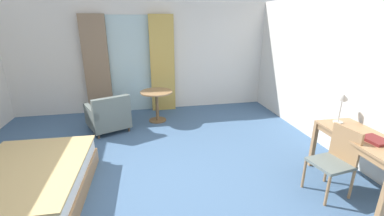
{
  "coord_description": "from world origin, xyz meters",
  "views": [
    {
      "loc": [
        -0.1,
        -3.2,
        2.22
      ],
      "look_at": [
        0.65,
        0.49,
        0.93
      ],
      "focal_mm": 24.0,
      "sensor_mm": 36.0,
      "label": 1
    }
  ],
  "objects_px": {
    "desk_lamp": "(343,101)",
    "armchair_by_window": "(108,116)",
    "round_cafe_table": "(157,99)",
    "desk_chair": "(336,158)",
    "closed_book": "(375,140)",
    "writing_desk": "(365,144)"
  },
  "relations": [
    {
      "from": "armchair_by_window",
      "to": "round_cafe_table",
      "type": "height_order",
      "value": "armchair_by_window"
    },
    {
      "from": "closed_book",
      "to": "armchair_by_window",
      "type": "bearing_deg",
      "value": 136.13
    },
    {
      "from": "writing_desk",
      "to": "desk_chair",
      "type": "xyz_separation_m",
      "value": [
        -0.41,
        0.0,
        -0.16
      ]
    },
    {
      "from": "writing_desk",
      "to": "desk_lamp",
      "type": "distance_m",
      "value": 0.74
    },
    {
      "from": "closed_book",
      "to": "round_cafe_table",
      "type": "height_order",
      "value": "closed_book"
    },
    {
      "from": "writing_desk",
      "to": "desk_lamp",
      "type": "height_order",
      "value": "desk_lamp"
    },
    {
      "from": "writing_desk",
      "to": "armchair_by_window",
      "type": "relative_size",
      "value": 1.32
    },
    {
      "from": "writing_desk",
      "to": "armchair_by_window",
      "type": "bearing_deg",
      "value": 142.37
    },
    {
      "from": "desk_chair",
      "to": "closed_book",
      "type": "relative_size",
      "value": 3.14
    },
    {
      "from": "closed_book",
      "to": "desk_chair",
      "type": "bearing_deg",
      "value": 159.06
    },
    {
      "from": "desk_chair",
      "to": "desk_lamp",
      "type": "height_order",
      "value": "desk_lamp"
    },
    {
      "from": "writing_desk",
      "to": "closed_book",
      "type": "xyz_separation_m",
      "value": [
        0.0,
        -0.12,
        0.11
      ]
    },
    {
      "from": "desk_lamp",
      "to": "round_cafe_table",
      "type": "bearing_deg",
      "value": 136.66
    },
    {
      "from": "desk_lamp",
      "to": "armchair_by_window",
      "type": "height_order",
      "value": "desk_lamp"
    },
    {
      "from": "desk_chair",
      "to": "armchair_by_window",
      "type": "relative_size",
      "value": 0.9
    },
    {
      "from": "desk_chair",
      "to": "round_cafe_table",
      "type": "relative_size",
      "value": 1.28
    },
    {
      "from": "armchair_by_window",
      "to": "round_cafe_table",
      "type": "bearing_deg",
      "value": 18.77
    },
    {
      "from": "desk_lamp",
      "to": "round_cafe_table",
      "type": "xyz_separation_m",
      "value": [
        -2.62,
        2.47,
        -0.54
      ]
    },
    {
      "from": "writing_desk",
      "to": "closed_book",
      "type": "distance_m",
      "value": 0.16
    },
    {
      "from": "writing_desk",
      "to": "closed_book",
      "type": "relative_size",
      "value": 4.63
    },
    {
      "from": "desk_lamp",
      "to": "armchair_by_window",
      "type": "distance_m",
      "value": 4.29
    },
    {
      "from": "desk_chair",
      "to": "desk_lamp",
      "type": "distance_m",
      "value": 0.98
    }
  ]
}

